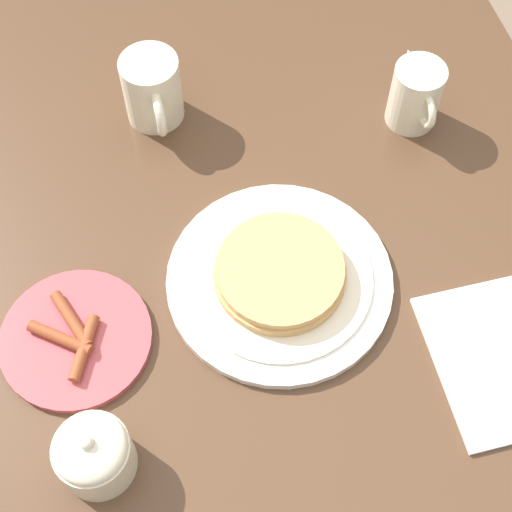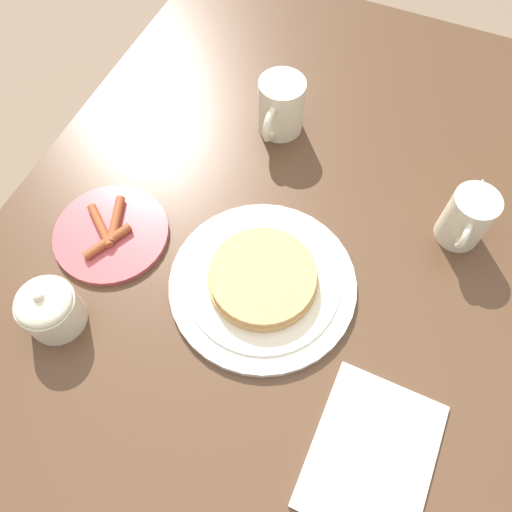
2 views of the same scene
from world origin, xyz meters
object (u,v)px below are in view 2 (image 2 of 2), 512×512
object	(u,v)px
coffee_mug	(280,107)
creamer_pitcher	(467,217)
pancake_plate	(260,280)
sugar_bowl	(49,308)
side_plate_bacon	(111,233)
napkin	(372,455)

from	to	relation	value
coffee_mug	creamer_pitcher	xyz separation A→B (m)	(0.10, 0.34, -0.00)
pancake_plate	sugar_bowl	size ratio (longest dim) A/B	3.20
side_plate_bacon	coffee_mug	xyz separation A→B (m)	(-0.31, 0.16, 0.04)
pancake_plate	sugar_bowl	bearing A→B (deg)	-56.22
sugar_bowl	side_plate_bacon	bearing A→B (deg)	-178.70
creamer_pitcher	sugar_bowl	world-z (taller)	creamer_pitcher
sugar_bowl	napkin	bearing A→B (deg)	90.04
pancake_plate	napkin	distance (m)	0.28
sugar_bowl	napkin	world-z (taller)	sugar_bowl
side_plate_bacon	sugar_bowl	world-z (taller)	sugar_bowl
coffee_mug	pancake_plate	bearing A→B (deg)	16.69
pancake_plate	napkin	bearing A→B (deg)	53.69
coffee_mug	creamer_pitcher	world-z (taller)	same
sugar_bowl	napkin	size ratio (longest dim) A/B	0.44
side_plate_bacon	creamer_pitcher	size ratio (longest dim) A/B	1.62
side_plate_bacon	coffee_mug	bearing A→B (deg)	152.88
coffee_mug	napkin	distance (m)	0.56
side_plate_bacon	creamer_pitcher	bearing A→B (deg)	113.37
pancake_plate	sugar_bowl	distance (m)	0.30
pancake_plate	sugar_bowl	world-z (taller)	sugar_bowl
side_plate_bacon	napkin	size ratio (longest dim) A/B	0.91
pancake_plate	creamer_pitcher	xyz separation A→B (m)	(-0.20, 0.25, 0.04)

